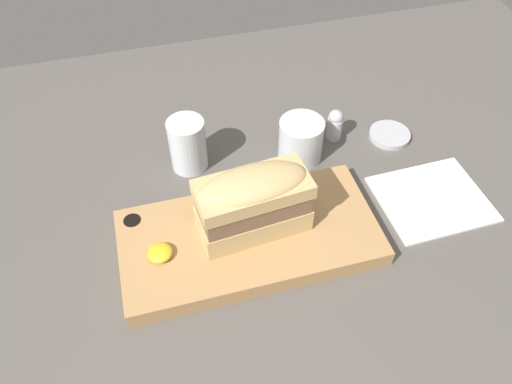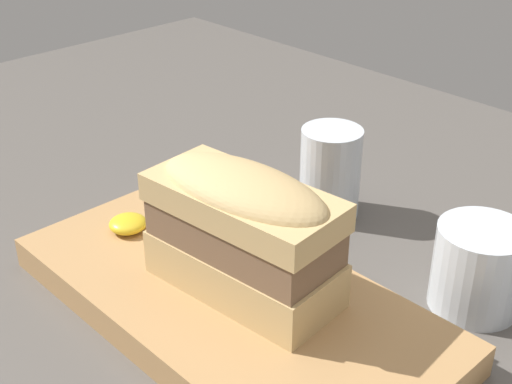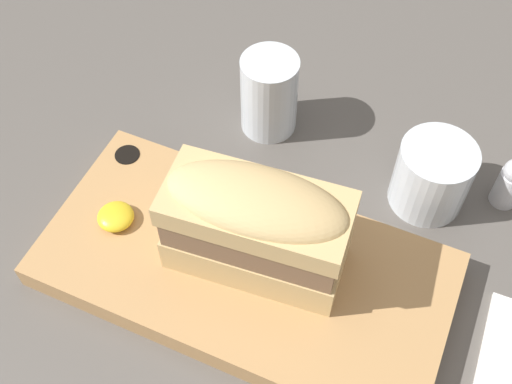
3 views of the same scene
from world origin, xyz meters
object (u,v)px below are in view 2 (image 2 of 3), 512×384
object	(u,v)px
sandwich	(243,227)
water_glass	(330,178)
wine_glass	(478,270)
serving_board	(229,301)

from	to	relation	value
sandwich	water_glass	xyz separation A→B (cm)	(-6.37, 17.86, -4.51)
water_glass	sandwich	bearing A→B (deg)	-70.36
water_glass	wine_glass	xyz separation A→B (cm)	(18.72, -2.93, -0.49)
serving_board	sandwich	xyz separation A→B (cm)	(0.92, 0.82, 7.15)
water_glass	wine_glass	size ratio (longest dim) A/B	1.23
wine_glass	water_glass	bearing A→B (deg)	171.09
sandwich	wine_glass	world-z (taller)	sandwich
water_glass	wine_glass	distance (cm)	18.96
wine_glass	serving_board	bearing A→B (deg)	-130.10
sandwich	wine_glass	xyz separation A→B (cm)	(12.35, 14.93, -5.00)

